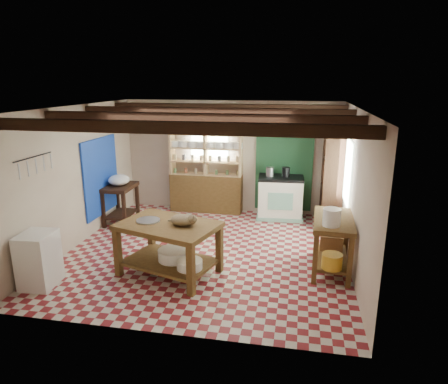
% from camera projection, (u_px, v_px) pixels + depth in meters
% --- Properties ---
extents(floor, '(5.00, 5.00, 0.02)m').
position_uv_depth(floor, '(207.00, 252.00, 7.34)').
color(floor, maroon).
rests_on(floor, ground).
extents(ceiling, '(5.00, 5.00, 0.02)m').
position_uv_depth(ceiling, '(205.00, 107.00, 6.63)').
color(ceiling, '#4E4E53').
rests_on(ceiling, wall_back).
extents(wall_back, '(5.00, 0.04, 2.60)m').
position_uv_depth(wall_back, '(231.00, 157.00, 9.35)').
color(wall_back, beige).
rests_on(wall_back, floor).
extents(wall_front, '(5.00, 0.04, 2.60)m').
position_uv_depth(wall_front, '(157.00, 236.00, 4.62)').
color(wall_front, beige).
rests_on(wall_front, floor).
extents(wall_left, '(0.04, 5.00, 2.60)m').
position_uv_depth(wall_left, '(76.00, 177.00, 7.43)').
color(wall_left, beige).
rests_on(wall_left, floor).
extents(wall_right, '(0.04, 5.00, 2.60)m').
position_uv_depth(wall_right, '(355.00, 190.00, 6.53)').
color(wall_right, beige).
rests_on(wall_right, floor).
extents(ceiling_beams, '(5.00, 3.80, 0.15)m').
position_uv_depth(ceiling_beams, '(205.00, 115.00, 6.66)').
color(ceiling_beams, black).
rests_on(ceiling_beams, ceiling).
extents(blue_wall_patch, '(0.04, 1.40, 1.60)m').
position_uv_depth(blue_wall_patch, '(101.00, 176.00, 8.33)').
color(blue_wall_patch, '#1840BA').
rests_on(blue_wall_patch, wall_left).
extents(green_wall_patch, '(1.30, 0.04, 2.30)m').
position_uv_depth(green_wall_patch, '(284.00, 161.00, 9.11)').
color(green_wall_patch, '#1B4426').
rests_on(green_wall_patch, wall_back).
extents(window_back, '(0.90, 0.02, 0.80)m').
position_uv_depth(window_back, '(209.00, 140.00, 9.31)').
color(window_back, silver).
rests_on(window_back, wall_back).
extents(window_right, '(0.02, 1.30, 1.20)m').
position_uv_depth(window_right, '(347.00, 171.00, 7.45)').
color(window_right, silver).
rests_on(window_right, wall_right).
extents(utensil_rail, '(0.06, 0.90, 0.28)m').
position_uv_depth(utensil_rail, '(34.00, 165.00, 6.16)').
color(utensil_rail, black).
rests_on(utensil_rail, wall_left).
extents(pot_rack, '(0.86, 0.12, 0.36)m').
position_uv_depth(pot_rack, '(285.00, 122.00, 8.46)').
color(pot_rack, black).
rests_on(pot_rack, ceiling).
extents(shelving_unit, '(1.70, 0.34, 2.20)m').
position_uv_depth(shelving_unit, '(206.00, 166.00, 9.32)').
color(shelving_unit, tan).
rests_on(shelving_unit, floor).
extents(tall_rack, '(0.40, 0.86, 2.00)m').
position_uv_depth(tall_rack, '(332.00, 181.00, 8.36)').
color(tall_rack, black).
rests_on(tall_rack, floor).
extents(work_table, '(1.74, 1.40, 0.86)m').
position_uv_depth(work_table, '(169.00, 249.00, 6.41)').
color(work_table, brown).
rests_on(work_table, floor).
extents(stove, '(1.02, 0.72, 0.97)m').
position_uv_depth(stove, '(280.00, 197.00, 9.02)').
color(stove, white).
rests_on(stove, floor).
extents(prep_table, '(0.60, 0.86, 0.86)m').
position_uv_depth(prep_table, '(121.00, 204.00, 8.71)').
color(prep_table, black).
rests_on(prep_table, floor).
extents(white_cabinet, '(0.50, 0.59, 0.84)m').
position_uv_depth(white_cabinet, '(39.00, 260.00, 6.03)').
color(white_cabinet, white).
rests_on(white_cabinet, floor).
extents(right_counter, '(0.69, 1.28, 0.90)m').
position_uv_depth(right_counter, '(332.00, 244.00, 6.53)').
color(right_counter, brown).
rests_on(right_counter, floor).
extents(cat, '(0.42, 0.34, 0.18)m').
position_uv_depth(cat, '(183.00, 220.00, 6.20)').
color(cat, '#856E4D').
rests_on(cat, work_table).
extents(steel_tray, '(0.47, 0.47, 0.02)m').
position_uv_depth(steel_tray, '(148.00, 220.00, 6.40)').
color(steel_tray, '#B3B4BB').
rests_on(steel_tray, work_table).
extents(basin_large, '(0.63, 0.63, 0.18)m').
position_uv_depth(basin_large, '(174.00, 255.00, 6.46)').
color(basin_large, white).
rests_on(basin_large, work_table).
extents(basin_small, '(0.50, 0.50, 0.14)m').
position_uv_depth(basin_small, '(190.00, 264.00, 6.16)').
color(basin_small, white).
rests_on(basin_small, work_table).
extents(kettle_left, '(0.19, 0.19, 0.20)m').
position_uv_depth(kettle_left, '(270.00, 172.00, 8.89)').
color(kettle_left, '#B3B4BB').
rests_on(kettle_left, stove).
extents(kettle_right, '(0.18, 0.18, 0.22)m').
position_uv_depth(kettle_right, '(286.00, 172.00, 8.85)').
color(kettle_right, black).
rests_on(kettle_right, stove).
extents(enamel_bowl, '(0.47, 0.47, 0.23)m').
position_uv_depth(enamel_bowl, '(119.00, 180.00, 8.56)').
color(enamel_bowl, white).
rests_on(enamel_bowl, prep_table).
extents(white_bucket, '(0.28, 0.28, 0.27)m').
position_uv_depth(white_bucket, '(332.00, 217.00, 6.06)').
color(white_bucket, white).
rests_on(white_bucket, right_counter).
extents(wicker_basket, '(0.39, 0.32, 0.26)m').
position_uv_depth(wicker_basket, '(331.00, 242.00, 6.84)').
color(wicker_basket, '#8E6039').
rests_on(wicker_basket, right_counter).
extents(yellow_tub, '(0.33, 0.33, 0.23)m').
position_uv_depth(yellow_tub, '(332.00, 261.00, 6.14)').
color(yellow_tub, gold).
rests_on(yellow_tub, right_counter).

